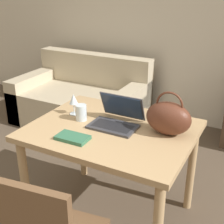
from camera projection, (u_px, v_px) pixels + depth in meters
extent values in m
cube|color=beige|center=(199.00, 13.00, 3.51)|extent=(10.00, 0.06, 2.70)
cube|color=tan|center=(112.00, 130.00, 2.15)|extent=(1.11, 0.87, 0.04)
cylinder|color=tan|center=(25.00, 185.00, 2.21)|extent=(0.06, 0.06, 0.73)
cylinder|color=tan|center=(83.00, 140.00, 2.82)|extent=(0.06, 0.06, 0.73)
cylinder|color=tan|center=(191.00, 169.00, 2.40)|extent=(0.06, 0.06, 0.73)
cube|color=#C1B293|center=(80.00, 107.00, 3.93)|extent=(1.58, 0.94, 0.42)
cube|color=#C1B293|center=(94.00, 69.00, 4.07)|extent=(1.58, 0.20, 0.40)
cube|color=#C1B293|center=(37.00, 93.00, 4.20)|extent=(0.20, 0.94, 0.56)
cube|color=#C1B293|center=(130.00, 112.00, 3.61)|extent=(0.20, 0.94, 0.56)
cube|color=#38383D|center=(113.00, 127.00, 2.15)|extent=(0.33, 0.20, 0.02)
cube|color=black|center=(113.00, 126.00, 2.14)|extent=(0.28, 0.13, 0.00)
cube|color=#38383D|center=(123.00, 106.00, 2.23)|extent=(0.33, 0.09, 0.19)
cube|color=#23334C|center=(122.00, 106.00, 2.22)|extent=(0.30, 0.08, 0.17)
cylinder|color=silver|center=(81.00, 112.00, 2.25)|extent=(0.08, 0.08, 0.12)
cylinder|color=silver|center=(74.00, 114.00, 2.36)|extent=(0.07, 0.07, 0.01)
cylinder|color=silver|center=(74.00, 108.00, 2.34)|extent=(0.01, 0.01, 0.08)
cone|color=silver|center=(74.00, 99.00, 2.31)|extent=(0.07, 0.07, 0.08)
ellipsoid|color=#592D1E|center=(168.00, 118.00, 2.03)|extent=(0.30, 0.19, 0.22)
torus|color=#592D1E|center=(169.00, 105.00, 1.99)|extent=(0.18, 0.01, 0.18)
cube|color=#336B4C|center=(73.00, 138.00, 1.99)|extent=(0.21, 0.13, 0.02)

